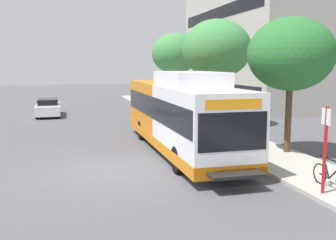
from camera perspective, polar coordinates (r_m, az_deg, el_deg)
name	(u,v)px	position (r m, az deg, el deg)	size (l,w,h in m)	color
ground_plane	(91,134)	(22.68, -11.21, -2.05)	(120.00, 120.00, 0.00)	#4C4C51
sidewalk_curb	(218,133)	(22.32, 7.40, -1.95)	(3.00, 56.00, 0.14)	#A8A399
transit_bus	(180,114)	(17.64, 1.79, 0.84)	(2.58, 12.25, 3.65)	white
bus_stop_sign_pole	(325,143)	(12.28, 22.08, -3.19)	(0.10, 0.36, 2.60)	red
bicycle_parked	(331,175)	(13.05, 22.85, -7.51)	(0.52, 1.76, 1.02)	black
street_tree_near_stop	(291,54)	(17.58, 17.60, 9.16)	(3.69, 3.69, 5.82)	#4C3823
street_tree_mid_block	(217,49)	(25.24, 7.17, 10.29)	(4.39, 4.39, 6.67)	#4C3823
street_tree_far_block	(175,54)	(34.27, 1.08, 9.71)	(4.11, 4.11, 6.54)	#4C3823
parked_car_far_lane	(48,107)	(31.57, -17.16, 1.77)	(1.80, 4.50, 1.33)	silver
lattice_comm_tower	(220,36)	(56.78, 7.60, 12.12)	(1.10, 1.10, 24.50)	#B7B7BC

